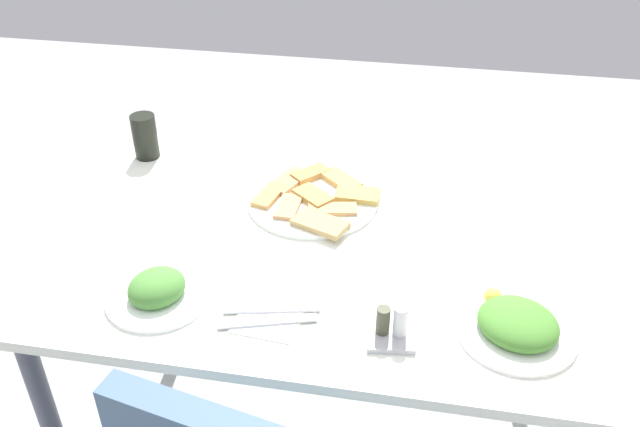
% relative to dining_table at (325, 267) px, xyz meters
% --- Properties ---
extents(dining_table, '(1.22, 0.85, 0.75)m').
position_rel_dining_table_xyz_m(dining_table, '(0.00, 0.00, 0.00)').
color(dining_table, white).
rests_on(dining_table, ground_plane).
extents(pide_platter, '(0.32, 0.33, 0.03)m').
position_rel_dining_table_xyz_m(pide_platter, '(0.05, -0.15, 0.09)').
color(pide_platter, white).
rests_on(pide_platter, dining_table).
extents(salad_plate_greens, '(0.21, 0.21, 0.07)m').
position_rel_dining_table_xyz_m(salad_plate_greens, '(0.30, 0.26, 0.10)').
color(salad_plate_greens, white).
rests_on(salad_plate_greens, dining_table).
extents(salad_plate_rice, '(0.23, 0.23, 0.06)m').
position_rel_dining_table_xyz_m(salad_plate_rice, '(-0.41, 0.23, 0.10)').
color(salad_plate_rice, white).
rests_on(salad_plate_rice, dining_table).
extents(soda_can, '(0.09, 0.09, 0.12)m').
position_rel_dining_table_xyz_m(soda_can, '(0.54, -0.30, 0.14)').
color(soda_can, black).
rests_on(soda_can, dining_table).
extents(paper_napkin, '(0.14, 0.14, 0.00)m').
position_rel_dining_table_xyz_m(paper_napkin, '(0.06, 0.27, 0.08)').
color(paper_napkin, white).
rests_on(paper_napkin, dining_table).
extents(fork, '(0.19, 0.06, 0.00)m').
position_rel_dining_table_xyz_m(fork, '(0.06, 0.25, 0.08)').
color(fork, silver).
rests_on(fork, paper_napkin).
extents(spoon, '(0.19, 0.08, 0.00)m').
position_rel_dining_table_xyz_m(spoon, '(0.06, 0.29, 0.08)').
color(spoon, silver).
rests_on(spoon, paper_napkin).
extents(condiment_caddy, '(0.10, 0.10, 0.08)m').
position_rel_dining_table_xyz_m(condiment_caddy, '(-0.17, 0.29, 0.10)').
color(condiment_caddy, '#B2B2B7').
rests_on(condiment_caddy, dining_table).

